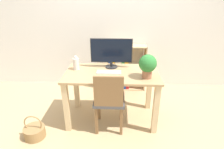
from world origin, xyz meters
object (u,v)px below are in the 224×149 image
(chair, at_px, (109,100))
(potted_plant, at_px, (148,65))
(monitor, at_px, (111,52))
(basket, at_px, (35,132))
(bookshelf, at_px, (121,69))
(vase, at_px, (76,63))
(keyboard, at_px, (109,72))

(chair, bearing_deg, potted_plant, 8.69)
(monitor, height_order, basket, monitor)
(potted_plant, relative_size, bookshelf, 0.36)
(vase, height_order, basket, vase)
(monitor, height_order, vase, monitor)
(potted_plant, height_order, basket, potted_plant)
(keyboard, bearing_deg, vase, 167.55)
(monitor, relative_size, basket, 1.79)
(bookshelf, bearing_deg, potted_plant, -74.72)
(vase, xyz_separation_m, basket, (-0.49, -0.55, -0.75))
(vase, xyz_separation_m, potted_plant, (0.96, -0.24, 0.09))
(vase, distance_m, basket, 1.05)
(bookshelf, xyz_separation_m, basket, (-1.13, -1.46, -0.30))
(basket, bearing_deg, chair, 11.43)
(potted_plant, height_order, bookshelf, potted_plant)
(vase, xyz_separation_m, chair, (0.48, -0.35, -0.36))
(monitor, bearing_deg, basket, -146.32)
(keyboard, height_order, potted_plant, potted_plant)
(monitor, bearing_deg, potted_plant, -36.89)
(monitor, xyz_separation_m, potted_plant, (0.47, -0.35, -0.06))
(monitor, xyz_separation_m, chair, (-0.01, -0.46, -0.51))
(monitor, bearing_deg, vase, -167.80)
(keyboard, relative_size, bookshelf, 0.38)
(potted_plant, distance_m, basket, 1.70)
(basket, bearing_deg, monitor, 33.68)
(potted_plant, relative_size, basket, 0.93)
(vase, relative_size, bookshelf, 0.24)
(keyboard, xyz_separation_m, basket, (-0.95, -0.44, -0.67))
(vase, distance_m, bookshelf, 1.20)
(potted_plant, height_order, chair, potted_plant)
(bookshelf, bearing_deg, chair, -97.24)
(potted_plant, bearing_deg, basket, -168.22)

